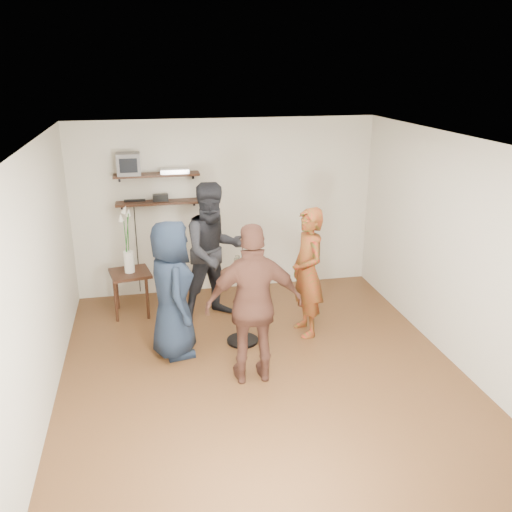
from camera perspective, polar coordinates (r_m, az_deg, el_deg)
The scene contains 18 objects.
room at distance 5.81m, azimuth 0.58°, elevation -0.82°, with size 4.58×5.08×2.68m.
shelf_upper at distance 7.84m, azimuth -10.42°, elevation 8.41°, with size 1.20×0.25×0.04m, color black.
shelf_lower at distance 7.92m, azimuth -10.24°, elevation 5.58°, with size 1.20×0.25×0.04m, color black.
crt_monitor at distance 7.81m, azimuth -13.27°, elevation 9.43°, with size 0.32×0.30×0.30m, color #59595B.
dvd_deck at distance 7.84m, azimuth -8.59°, elevation 8.87°, with size 0.40×0.24×0.06m, color silver.
radio at distance 7.91m, azimuth -10.02°, elevation 6.07°, with size 0.22×0.10×0.10m, color black.
power_strip at distance 7.96m, azimuth -12.64°, elevation 5.72°, with size 0.30×0.05×0.03m, color black.
side_table at distance 7.68m, azimuth -13.07°, elevation -2.36°, with size 0.61×0.61×0.63m.
vase_lilies at distance 7.54m, azimuth -13.31°, elevation 0.51°, with size 0.19×0.20×0.96m.
drinks_table at distance 6.69m, azimuth -1.47°, elevation -4.40°, with size 0.52×0.52×0.95m.
wine_glass_fl at distance 6.47m, azimuth -2.03°, elevation -0.77°, with size 0.06×0.06×0.19m.
wine_glass_fr at distance 6.50m, azimuth -0.98°, elevation -0.68°, with size 0.06×0.06×0.19m.
wine_glass_bl at distance 6.58m, azimuth -1.96°, elevation -0.46°, with size 0.06×0.06×0.19m.
wine_glass_br at distance 6.53m, azimuth -1.27°, elevation -0.37°, with size 0.07×0.07×0.22m.
person_plaid at distance 6.86m, azimuth 5.45°, elevation -1.75°, with size 0.61×0.40×1.68m, color red.
person_dark at distance 7.30m, azimuth -4.42°, elevation 0.47°, with size 0.92×0.71×1.89m, color black.
person_navy at distance 6.41m, azimuth -8.85°, elevation -3.52°, with size 0.82×0.53×1.67m, color #151F30.
person_brown at distance 5.79m, azimuth -0.19°, elevation -5.17°, with size 1.05×0.44×1.80m, color #4F2C22.
Camera 1 is at (-1.16, -5.32, 3.32)m, focal length 38.00 mm.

